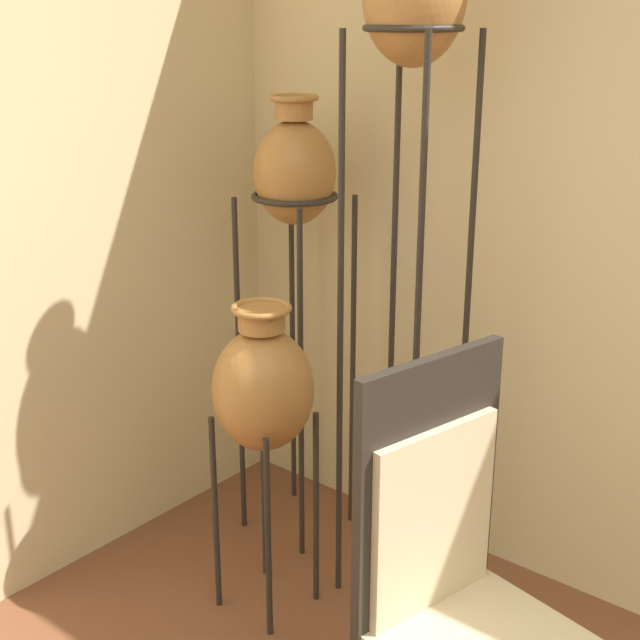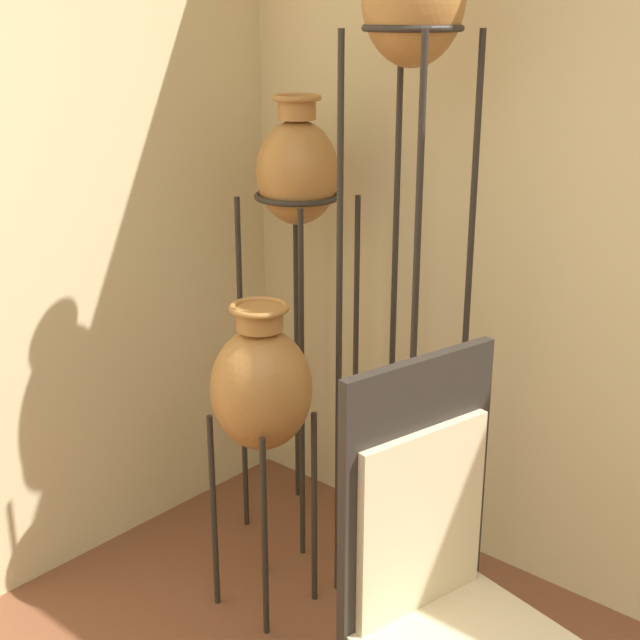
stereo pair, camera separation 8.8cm
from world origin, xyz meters
The scene contains 4 objects.
vase_stand_tall centered at (1.68, 1.07, 1.89)m, with size 0.31×0.31×2.23m.
vase_stand_medium centered at (1.76, 1.59, 1.35)m, with size 0.32×0.32×1.65m.
vase_stand_short centered at (1.32, 1.35, 0.79)m, with size 0.32×0.32×1.07m.
chair centered at (1.03, 0.44, 0.63)m, with size 0.56×0.58×1.17m.
Camera 1 is at (-0.55, -0.42, 1.91)m, focal length 50.00 mm.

